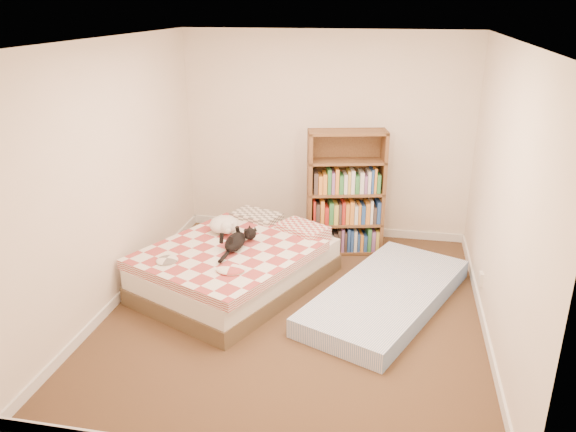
% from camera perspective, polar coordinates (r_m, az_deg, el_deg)
% --- Properties ---
extents(room, '(3.51, 4.01, 2.51)m').
position_cam_1_polar(room, '(5.01, 0.84, 2.42)').
color(room, '#48341F').
rests_on(room, ground).
extents(bed, '(2.04, 2.33, 0.52)m').
position_cam_1_polar(bed, '(5.87, -5.08, -4.88)').
color(bed, brown).
rests_on(bed, room).
extents(bookshelf, '(0.94, 0.49, 1.46)m').
position_cam_1_polar(bookshelf, '(6.57, 5.84, 0.84)').
color(bookshelf, '#502B1B').
rests_on(bookshelf, room).
extents(floor_mattress, '(1.69, 2.28, 0.19)m').
position_cam_1_polar(floor_mattress, '(5.63, 9.95, -7.98)').
color(floor_mattress, '#7C9CCF').
rests_on(floor_mattress, room).
extents(black_cat, '(0.35, 0.70, 0.16)m').
position_cam_1_polar(black_cat, '(5.69, -5.26, -2.47)').
color(black_cat, black).
rests_on(black_cat, bed).
extents(white_dog, '(0.39, 0.41, 0.17)m').
position_cam_1_polar(white_dog, '(6.05, -6.46, -0.88)').
color(white_dog, silver).
rests_on(white_dog, bed).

